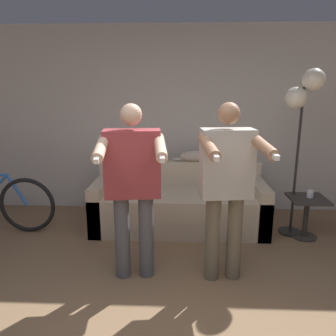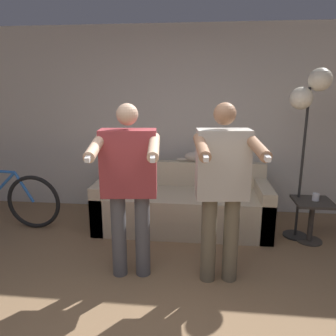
{
  "view_description": "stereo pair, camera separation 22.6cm",
  "coord_description": "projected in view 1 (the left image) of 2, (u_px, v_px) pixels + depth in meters",
  "views": [
    {
      "loc": [
        0.11,
        -1.8,
        1.77
      ],
      "look_at": [
        -0.03,
        1.58,
        0.93
      ],
      "focal_mm": 35.0,
      "sensor_mm": 36.0,
      "label": 1
    },
    {
      "loc": [
        0.33,
        -1.78,
        1.77
      ],
      "look_at": [
        -0.03,
        1.58,
        0.93
      ],
      "focal_mm": 35.0,
      "sensor_mm": 36.0,
      "label": 2
    }
  ],
  "objects": [
    {
      "name": "person_left",
      "position": [
        133.0,
        181.0,
        2.93
      ],
      "size": [
        0.62,
        0.72,
        1.64
      ],
      "rotation": [
        0.0,
        0.0,
        0.12
      ],
      "color": "#56565B",
      "rests_on": "ground_plane"
    },
    {
      "name": "cup",
      "position": [
        310.0,
        194.0,
        3.86
      ],
      "size": [
        0.08,
        0.08,
        0.08
      ],
      "color": "silver",
      "rests_on": "side_table"
    },
    {
      "name": "floor_lamp",
      "position": [
        303.0,
        100.0,
        3.71
      ],
      "size": [
        0.43,
        0.29,
        1.98
      ],
      "color": "black",
      "rests_on": "ground_plane"
    },
    {
      "name": "couch",
      "position": [
        179.0,
        206.0,
        4.22
      ],
      "size": [
        2.16,
        0.84,
        0.8
      ],
      "color": "beige",
      "rests_on": "ground_plane"
    },
    {
      "name": "wall_back",
      "position": [
        174.0,
        121.0,
        4.66
      ],
      "size": [
        10.0,
        0.05,
        2.6
      ],
      "color": "beige",
      "rests_on": "ground_plane"
    },
    {
      "name": "side_table",
      "position": [
        307.0,
        209.0,
        3.9
      ],
      "size": [
        0.42,
        0.42,
        0.5
      ],
      "color": "#38332D",
      "rests_on": "ground_plane"
    },
    {
      "name": "person_right",
      "position": [
        226.0,
        182.0,
        2.9
      ],
      "size": [
        0.58,
        0.72,
        1.65
      ],
      "rotation": [
        0.0,
        0.0,
        0.12
      ],
      "color": "#6B604C",
      "rests_on": "ground_plane"
    },
    {
      "name": "cat",
      "position": [
        196.0,
        156.0,
        4.37
      ],
      "size": [
        0.52,
        0.12,
        0.18
      ],
      "color": "#B7AD9E",
      "rests_on": "couch"
    }
  ]
}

